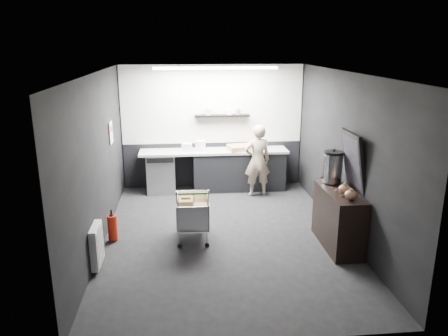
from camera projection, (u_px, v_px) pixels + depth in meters
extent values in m
plane|color=black|center=(225.00, 236.00, 7.38)|extent=(5.50, 5.50, 0.00)
plane|color=white|center=(225.00, 73.00, 6.64)|extent=(5.50, 5.50, 0.00)
plane|color=black|center=(213.00, 127.00, 9.64)|extent=(5.50, 0.00, 5.50)
plane|color=black|center=(252.00, 228.00, 4.38)|extent=(5.50, 0.00, 5.50)
plane|color=black|center=(98.00, 162.00, 6.82)|extent=(0.00, 5.50, 5.50)
plane|color=black|center=(345.00, 156.00, 7.20)|extent=(0.00, 5.50, 5.50)
cube|color=silver|center=(213.00, 104.00, 9.48)|extent=(3.95, 0.02, 1.70)
cube|color=black|center=(213.00, 164.00, 9.86)|extent=(3.95, 0.02, 1.00)
cube|color=black|center=(222.00, 116.00, 9.46)|extent=(1.20, 0.22, 0.04)
cylinder|color=silver|center=(276.00, 90.00, 9.52)|extent=(0.20, 0.03, 0.20)
cube|color=silver|center=(111.00, 133.00, 8.01)|extent=(0.02, 0.30, 0.40)
cube|color=red|center=(111.00, 129.00, 7.99)|extent=(0.02, 0.22, 0.10)
cube|color=silver|center=(97.00, 245.00, 6.24)|extent=(0.10, 0.50, 0.60)
cube|color=white|center=(215.00, 68.00, 8.41)|extent=(2.40, 0.20, 0.04)
cube|color=black|center=(239.00, 171.00, 9.63)|extent=(2.00, 0.56, 0.85)
cube|color=#B0B0AC|center=(214.00, 151.00, 9.46)|extent=(3.20, 0.60, 0.05)
cube|color=#9EA0A5|center=(161.00, 173.00, 9.47)|extent=(0.60, 0.58, 0.85)
cube|color=black|center=(160.00, 160.00, 9.09)|extent=(0.56, 0.02, 0.10)
imported|color=beige|center=(257.00, 161.00, 9.14)|extent=(0.60, 0.43, 1.53)
cube|color=silver|center=(193.00, 222.00, 7.22)|extent=(0.54, 0.81, 0.02)
cube|color=silver|center=(178.00, 211.00, 7.14)|extent=(0.04, 0.80, 0.42)
cube|color=silver|center=(208.00, 210.00, 7.19)|extent=(0.04, 0.80, 0.42)
cube|color=silver|center=(194.00, 219.00, 6.79)|extent=(0.52, 0.03, 0.42)
cube|color=silver|center=(192.00, 202.00, 7.54)|extent=(0.52, 0.03, 0.42)
cylinder|color=silver|center=(180.00, 239.00, 6.89)|extent=(0.02, 0.02, 0.28)
cylinder|color=silver|center=(208.00, 238.00, 6.93)|extent=(0.02, 0.02, 0.28)
cylinder|color=silver|center=(180.00, 221.00, 7.58)|extent=(0.02, 0.02, 0.28)
cylinder|color=silver|center=(205.00, 220.00, 7.62)|extent=(0.02, 0.02, 0.28)
cylinder|color=#25893C|center=(193.00, 194.00, 6.61)|extent=(0.52, 0.04, 0.03)
cube|color=olive|center=(186.00, 209.00, 7.25)|extent=(0.23, 0.29, 0.36)
cube|color=olive|center=(201.00, 214.00, 7.08)|extent=(0.21, 0.27, 0.32)
cylinder|color=black|center=(180.00, 246.00, 6.93)|extent=(0.08, 0.03, 0.08)
cylinder|color=black|center=(180.00, 228.00, 7.61)|extent=(0.08, 0.03, 0.08)
cylinder|color=black|center=(208.00, 245.00, 6.97)|extent=(0.08, 0.03, 0.08)
cylinder|color=black|center=(205.00, 227.00, 7.65)|extent=(0.08, 0.03, 0.08)
cube|color=black|center=(338.00, 219.00, 6.90)|extent=(0.46, 1.23, 0.93)
cylinder|color=silver|center=(333.00, 168.00, 7.09)|extent=(0.31, 0.31, 0.47)
cylinder|color=black|center=(334.00, 153.00, 7.02)|extent=(0.31, 0.31, 0.04)
sphere|color=black|center=(334.00, 150.00, 7.01)|extent=(0.05, 0.05, 0.05)
ellipsoid|color=brown|center=(344.00, 189.00, 6.60)|extent=(0.19, 0.19, 0.15)
ellipsoid|color=brown|center=(351.00, 195.00, 6.35)|extent=(0.19, 0.19, 0.15)
cube|color=black|center=(354.00, 161.00, 6.71)|extent=(0.21, 0.72, 0.92)
cube|color=black|center=(352.00, 161.00, 6.70)|extent=(0.15, 0.62, 0.79)
cylinder|color=#B01A0B|center=(113.00, 228.00, 7.12)|extent=(0.16, 0.16, 0.42)
cone|color=black|center=(111.00, 214.00, 7.06)|extent=(0.10, 0.10, 0.06)
cylinder|color=black|center=(111.00, 212.00, 7.05)|extent=(0.03, 0.03, 0.06)
cube|color=#AA7E5B|center=(241.00, 148.00, 9.44)|extent=(0.61, 0.51, 0.11)
cylinder|color=white|center=(200.00, 146.00, 9.39)|extent=(0.22, 0.22, 0.22)
cube|color=silver|center=(187.00, 147.00, 9.32)|extent=(0.22, 0.19, 0.18)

